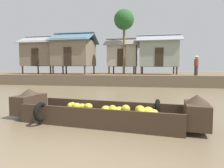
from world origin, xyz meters
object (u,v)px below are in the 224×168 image
banana_boat (103,112)px  palm_tree_near (124,21)px  vendor_person (196,64)px  stilt_house_mid_right (123,55)px  stilt_house_mid_left (74,53)px  stilt_house_right (159,53)px  stilt_house_left (43,54)px

banana_boat → palm_tree_near: bearing=95.2°
vendor_person → stilt_house_mid_right: bearing=146.3°
stilt_house_mid_left → stilt_house_right: (8.70, 1.03, -0.11)m
stilt_house_mid_left → stilt_house_mid_right: bearing=21.7°
stilt_house_mid_right → stilt_house_right: size_ratio=0.88×
stilt_house_mid_right → stilt_house_right: (3.78, -0.93, 0.07)m
palm_tree_near → banana_boat: bearing=-84.8°
stilt_house_left → stilt_house_mid_left: bearing=-7.7°
stilt_house_mid_left → palm_tree_near: palm_tree_near is taller
stilt_house_mid_left → vendor_person: stilt_house_mid_left is taller
stilt_house_left → vendor_person: (15.48, -3.02, -1.30)m
banana_boat → vendor_person: vendor_person is taller
palm_tree_near → vendor_person: bearing=-23.8°
stilt_house_right → vendor_person: stilt_house_right is taller
stilt_house_left → stilt_house_right: size_ratio=0.97×
stilt_house_left → stilt_house_right: stilt_house_left is taller
stilt_house_mid_right → vendor_person: size_ratio=2.37×
banana_boat → vendor_person: size_ratio=3.28×
vendor_person → palm_tree_near: bearing=156.2°
palm_tree_near → stilt_house_left: bearing=178.7°
stilt_house_left → stilt_house_right: (12.58, 0.50, -0.08)m
banana_boat → stilt_house_left: 18.55m
banana_boat → vendor_person: bearing=67.3°
banana_boat → vendor_person: 13.14m
banana_boat → stilt_house_left: stilt_house_left is taller
stilt_house_mid_left → stilt_house_left: bearing=172.3°
banana_boat → stilt_house_mid_left: 16.21m
palm_tree_near → stilt_house_mid_left: bearing=-176.5°
stilt_house_right → palm_tree_near: size_ratio=0.68×
banana_boat → palm_tree_near: palm_tree_near is taller
stilt_house_left → stilt_house_mid_left: (3.88, -0.52, 0.03)m
stilt_house_right → vendor_person: bearing=-50.5°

